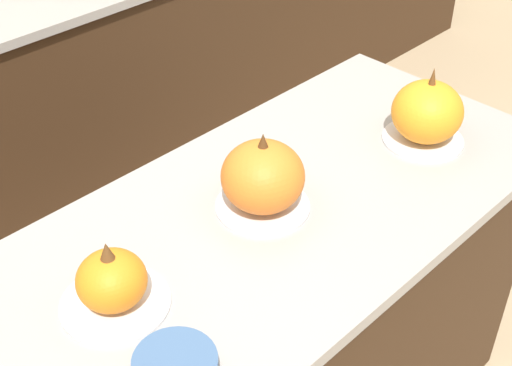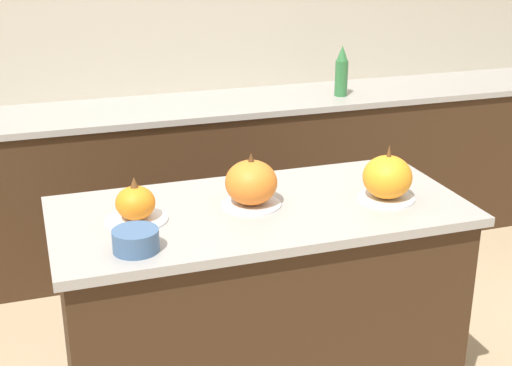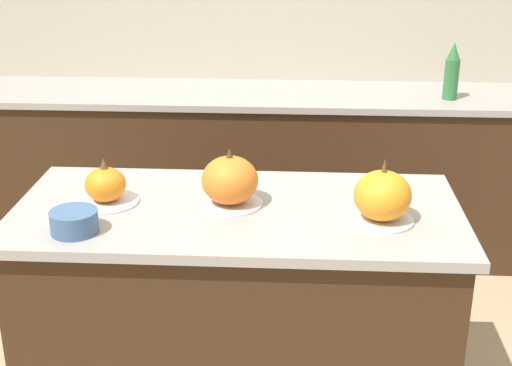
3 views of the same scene
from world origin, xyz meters
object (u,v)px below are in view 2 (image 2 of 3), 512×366
bottle_tall (342,72)px  pumpkin_cake_right (387,178)px  pumpkin_cake_center (251,184)px  mixing_bowl (136,240)px  pumpkin_cake_left (136,205)px

bottle_tall → pumpkin_cake_right: bearing=-108.5°
bottle_tall → pumpkin_cake_center: bearing=-125.7°
pumpkin_cake_right → mixing_bowl: bearing=-171.7°
pumpkin_cake_left → mixing_bowl: 0.25m
pumpkin_cake_left → pumpkin_cake_center: (0.43, 0.01, 0.03)m
pumpkin_cake_left → pumpkin_cake_center: size_ratio=1.00×
pumpkin_cake_left → mixing_bowl: size_ratio=1.48×
pumpkin_cake_left → bottle_tall: bottle_tall is taller
mixing_bowl → pumpkin_cake_right: bearing=8.3°
pumpkin_cake_center → pumpkin_cake_right: 0.52m
pumpkin_cake_left → pumpkin_cake_center: bearing=1.0°
pumpkin_cake_right → mixing_bowl: 1.00m
pumpkin_cake_center → bottle_tall: bearing=54.3°
pumpkin_cake_center → mixing_bowl: (-0.48, -0.25, -0.05)m
pumpkin_cake_right → bottle_tall: (0.51, 1.53, 0.07)m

